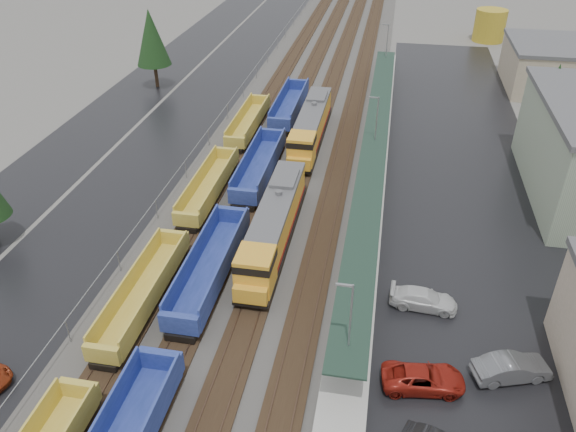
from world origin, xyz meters
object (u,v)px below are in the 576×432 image
parked_car_east_c (424,299)px  locomotive_trail (311,127)px  storage_tank (490,25)px  well_string_yellow (144,292)px  well_string_blue (210,267)px  parked_car_east_e (512,368)px  locomotive_lead (273,227)px  parked_car_east_b (423,378)px

parked_car_east_c → locomotive_trail: bearing=28.9°
storage_tank → locomotive_trail: bearing=-116.9°
well_string_yellow → well_string_blue: 5.45m
well_string_yellow → parked_car_east_e: size_ratio=15.80×
storage_tank → parked_car_east_e: size_ratio=1.12×
well_string_blue → parked_car_east_e: bearing=-15.7°
locomotive_lead → well_string_blue: 6.49m
locomotive_trail → parked_car_east_c: (12.45, -26.28, -1.50)m
locomotive_lead → parked_car_east_b: size_ratio=3.48×
parked_car_east_b → well_string_yellow: bearing=70.8°
storage_tank → parked_car_east_b: size_ratio=1.06×
locomotive_lead → locomotive_trail: (0.00, 21.00, 0.00)m
storage_tank → parked_car_east_c: size_ratio=1.12×
well_string_blue → storage_tank: bearing=68.9°
well_string_blue → parked_car_east_c: well_string_blue is taller
well_string_yellow → parked_car_east_c: bearing=9.6°
well_string_blue → locomotive_trail: bearing=81.3°
locomotive_trail → parked_car_east_b: (12.29, -33.94, -1.49)m
locomotive_trail → storage_tank: (25.29, 49.79, 0.56)m
locomotive_lead → parked_car_east_b: bearing=-46.5°
well_string_blue → storage_tank: size_ratio=15.08×
well_string_yellow → storage_tank: 86.22m
parked_car_east_b → parked_car_east_c: bearing=-8.6°
locomotive_trail → parked_car_east_c: bearing=-64.7°
well_string_blue → parked_car_east_b: size_ratio=16.02×
locomotive_lead → parked_car_east_b: 17.91m
locomotive_trail → parked_car_east_c: locomotive_trail is taller
locomotive_lead → well_string_yellow: (-8.00, -8.72, -1.10)m
parked_car_east_c → well_string_yellow: bearing=103.1°
parked_car_east_b → parked_car_east_e: size_ratio=1.05×
well_string_yellow → storage_tank: (33.29, 79.52, 1.66)m
storage_tank → parked_car_east_e: storage_tank is taller
locomotive_trail → parked_car_east_e: size_ratio=3.65×
storage_tank → parked_car_east_b: (-12.99, -83.73, -2.05)m
well_string_blue → parked_car_east_b: well_string_blue is taller
locomotive_trail → storage_tank: size_ratio=3.27×
well_string_yellow → parked_car_east_b: well_string_yellow is taller
parked_car_east_e → locomotive_trail: bearing=10.2°
parked_car_east_e → parked_car_east_b: bearing=89.0°
parked_car_east_b → parked_car_east_c: size_ratio=1.05×
locomotive_lead → well_string_yellow: locomotive_lead is taller
locomotive_lead → locomotive_trail: size_ratio=1.00×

